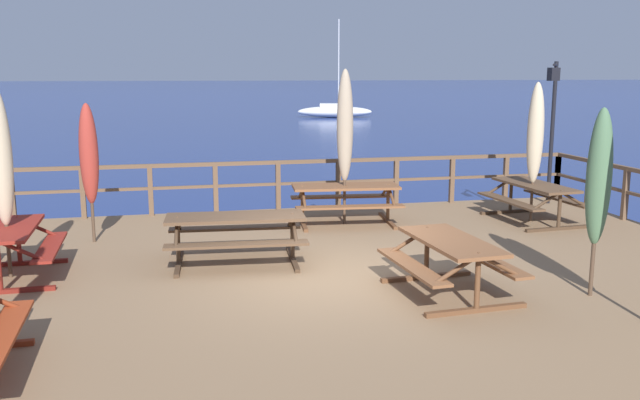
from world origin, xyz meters
TOP-DOWN VIEW (x-y plane):
  - ground_plane at (0.00, 0.00)m, footprint 600.00×600.00m
  - wooden_deck at (0.00, 0.00)m, footprint 13.76×10.27m
  - railing_waterside_far at (0.00, 4.99)m, footprint 13.56×0.10m
  - picnic_table_front_left at (1.37, -1.16)m, footprint 1.52×1.91m
  - picnic_table_back_right at (4.86, 2.78)m, footprint 1.54×2.13m
  - picnic_table_front_right at (-1.30, 0.99)m, footprint 2.24×1.55m
  - picnic_table_back_left at (-4.59, 0.89)m, footprint 1.44×1.82m
  - picnic_table_mid_centre at (1.10, 3.40)m, footprint 2.20×1.59m
  - patio_umbrella_tall_back_left at (-3.63, 2.90)m, footprint 0.32×0.32m
  - patio_umbrella_tall_back_right at (4.80, 2.77)m, footprint 0.32×0.32m
  - patio_umbrella_tall_mid_right at (-4.61, 0.96)m, footprint 0.32×0.32m
  - patio_umbrella_short_back at (1.08, 3.40)m, footprint 0.32×0.32m
  - patio_umbrella_tall_mid_left at (3.20, -1.61)m, footprint 0.32×0.32m
  - lamp_post_hooked at (6.06, 4.28)m, footprint 0.47×0.59m
  - sailboat_distant at (10.78, 44.09)m, footprint 6.23×3.05m

SIDE VIEW (x-z plane):
  - ground_plane at x=0.00m, z-range 0.00..0.00m
  - wooden_deck at x=0.00m, z-range 0.00..0.61m
  - sailboat_distant at x=10.78m, z-range -3.35..4.37m
  - picnic_table_back_left at x=-4.59m, z-range 0.78..1.56m
  - picnic_table_front_left at x=1.37m, z-range 0.78..1.56m
  - picnic_table_back_right at x=4.86m, z-range 0.79..1.56m
  - picnic_table_mid_centre at x=1.10m, z-range 0.79..1.56m
  - picnic_table_front_right at x=-1.30m, z-range 0.79..1.57m
  - railing_waterside_far at x=0.00m, z-range 0.79..1.88m
  - patio_umbrella_tall_back_left at x=-3.63m, z-range 0.94..3.39m
  - patio_umbrella_tall_mid_left at x=3.20m, z-range 0.95..3.48m
  - patio_umbrella_tall_mid_right at x=-4.61m, z-range 0.99..3.75m
  - patio_umbrella_tall_back_right at x=4.80m, z-range 0.99..3.77m
  - patio_umbrella_short_back at x=1.08m, z-range 1.02..4.05m
  - lamp_post_hooked at x=6.06m, z-range 1.12..4.32m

